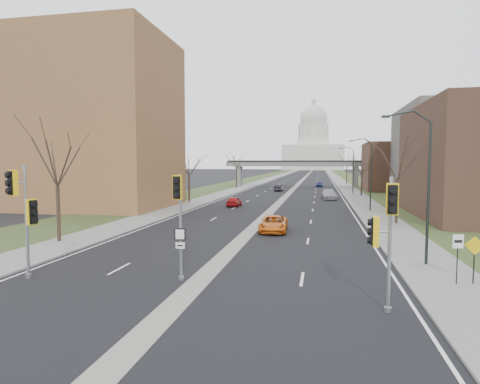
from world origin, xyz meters
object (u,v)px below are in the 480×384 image
(signal_pole_right, at_px, (385,225))
(warning_sign, at_px, (474,253))
(car_right_mid, at_px, (329,195))
(car_left_far, at_px, (279,188))
(signal_pole_median, at_px, (179,207))
(signal_pole_left, at_px, (24,205))
(car_left_near, at_px, (234,201))
(car_right_far, at_px, (320,184))
(speed_limit_sign, at_px, (458,250))
(car_right_near, at_px, (274,224))

(signal_pole_right, xyz_separation_m, warning_sign, (4.75, 4.49, -1.89))
(car_right_mid, bearing_deg, car_left_far, 115.83)
(signal_pole_median, bearing_deg, signal_pole_left, -176.08)
(signal_pole_median, xyz_separation_m, warning_sign, (13.96, 2.11, -2.10))
(signal_pole_left, height_order, car_left_far, signal_pole_left)
(warning_sign, xyz_separation_m, car_right_mid, (-5.74, 45.11, -0.83))
(warning_sign, xyz_separation_m, car_left_near, (-18.52, 31.99, -0.92))
(signal_pole_left, distance_m, warning_sign, 21.98)
(signal_pole_left, relative_size, car_left_far, 1.39)
(warning_sign, height_order, car_right_far, warning_sign)
(speed_limit_sign, distance_m, warning_sign, 0.91)
(signal_pole_right, distance_m, speed_limit_sign, 5.98)
(warning_sign, height_order, car_left_far, warning_sign)
(warning_sign, bearing_deg, car_right_near, 154.72)
(speed_limit_sign, bearing_deg, car_left_near, 105.43)
(signal_pole_right, xyz_separation_m, speed_limit_sign, (3.92, 4.17, -1.72))
(warning_sign, xyz_separation_m, car_right_near, (-11.05, 13.21, -0.92))
(signal_pole_median, xyz_separation_m, car_right_far, (6.68, 80.98, -3.05))
(signal_pole_right, bearing_deg, car_right_mid, 94.85)
(car_left_near, relative_size, car_right_near, 0.81)
(signal_pole_right, bearing_deg, car_left_near, 114.39)
(speed_limit_sign, relative_size, car_left_near, 0.60)
(signal_pole_median, relative_size, speed_limit_sign, 2.21)
(car_right_far, bearing_deg, car_right_near, -86.31)
(signal_pole_left, bearing_deg, car_left_near, 108.92)
(car_right_near, xyz_separation_m, car_right_far, (3.77, 65.66, -0.04))
(signal_pole_left, bearing_deg, speed_limit_sign, 32.08)
(speed_limit_sign, distance_m, car_right_far, 79.45)
(car_right_mid, bearing_deg, signal_pole_median, -103.78)
(warning_sign, relative_size, car_left_far, 0.55)
(signal_pole_right, height_order, car_right_far, signal_pole_right)
(signal_pole_median, height_order, signal_pole_right, signal_pole_right)
(car_left_near, bearing_deg, warning_sign, 119.12)
(signal_pole_median, relative_size, car_right_mid, 0.99)
(car_right_near, height_order, car_right_far, car_right_near)
(car_right_near, bearing_deg, car_right_mid, 78.18)
(car_left_near, height_order, car_right_near, car_right_near)
(signal_pole_median, bearing_deg, signal_pole_right, -19.18)
(car_right_near, bearing_deg, signal_pole_right, -72.78)
(car_right_mid, xyz_separation_m, car_right_far, (-1.54, 33.75, -0.13))
(signal_pole_left, xyz_separation_m, signal_pole_right, (16.88, -1.20, -0.29))
(signal_pole_median, bearing_deg, warning_sign, 3.87)
(signal_pole_median, height_order, car_left_far, signal_pole_median)
(car_right_mid, bearing_deg, speed_limit_sign, -87.74)
(signal_pole_median, xyz_separation_m, car_right_near, (2.91, 15.32, -3.02))
(car_right_near, bearing_deg, warning_sign, -52.46)
(signal_pole_median, xyz_separation_m, signal_pole_right, (9.21, -2.37, -0.20))
(signal_pole_left, relative_size, signal_pole_right, 1.08)
(car_left_far, relative_size, car_right_far, 1.10)
(speed_limit_sign, xyz_separation_m, car_right_near, (-10.22, 13.52, -1.09))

